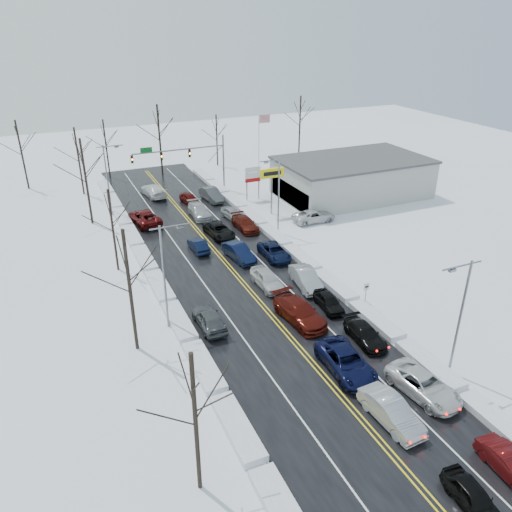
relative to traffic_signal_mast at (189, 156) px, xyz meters
name	(u,v)px	position (x,y,z in m)	size (l,w,h in m)	color
ground	(244,284)	(-3.45, -27.99, -5.48)	(160.00, 160.00, 0.00)	white
road_surface	(237,275)	(-3.45, -25.99, -5.47)	(14.00, 84.00, 0.01)	black
snow_bank_left	(161,291)	(-11.05, -25.99, -5.48)	(1.56, 72.00, 0.51)	silver
snow_bank_right	(304,261)	(4.15, -25.99, -5.48)	(1.56, 72.00, 0.51)	silver
traffic_signal_mast	(189,156)	(0.00, 0.00, 0.00)	(13.28, 0.39, 8.00)	slate
tires_plus_sign	(272,176)	(7.05, -12.00, -0.49)	(3.20, 0.34, 6.00)	slate
used_vehicles_sign	(253,176)	(7.05, -5.99, -2.16)	(2.20, 0.22, 4.65)	slate
speed_limit_sign	(366,290)	(4.75, -35.99, -3.84)	(0.55, 0.09, 2.35)	slate
flagpole	(260,142)	(11.72, 2.01, 0.45)	(1.87, 1.20, 10.00)	silver
dealership_building	(352,177)	(20.53, -9.99, -2.82)	(20.40, 12.40, 5.30)	#A2A19D
streetlight_se	(460,310)	(4.85, -45.99, -0.17)	(3.20, 0.25, 9.00)	slate
streetlight_ne	(277,190)	(4.85, -17.99, -0.17)	(3.20, 0.25, 9.00)	slate
streetlight_sw	(166,269)	(-11.74, -31.99, -0.17)	(3.20, 0.25, 9.00)	slate
streetlight_nw	(108,175)	(-11.74, -3.99, -0.17)	(3.20, 0.25, 9.00)	slate
tree_left_a	(194,398)	(-14.45, -47.99, 0.81)	(3.60, 3.60, 9.00)	#2D231C
tree_left_b	(127,268)	(-14.95, -33.99, 1.51)	(4.00, 4.00, 10.00)	#2D231C
tree_left_c	(111,215)	(-13.95, -19.99, 0.46)	(3.40, 3.40, 8.50)	#2D231C
tree_left_d	(84,165)	(-14.65, -5.99, 1.86)	(4.20, 4.20, 10.50)	#2D231C
tree_left_e	(77,148)	(-14.25, 6.01, 1.16)	(3.80, 3.80, 9.50)	#2D231C
tree_far_a	(19,141)	(-21.45, 12.01, 1.51)	(4.00, 4.00, 10.00)	#2D231C
tree_far_b	(105,137)	(-9.45, 13.01, 0.81)	(3.60, 3.60, 9.00)	#2D231C
tree_far_c	(159,126)	(-1.45, 11.01, 2.21)	(4.40, 4.40, 11.00)	#2D231C
tree_far_d	(217,130)	(8.55, 12.51, 0.46)	(3.40, 3.40, 8.50)	#2D231C
tree_far_e	(300,114)	(24.55, 13.01, 1.86)	(4.20, 4.20, 10.50)	#2D231C
queued_car_0	(471,506)	(-1.78, -54.93, -5.48)	(1.58, 3.92, 1.33)	black
queued_car_1	(390,421)	(-1.88, -48.22, -5.48)	(1.71, 4.92, 1.62)	#ABAEB4
queued_car_2	(345,371)	(-1.71, -42.83, -5.48)	(2.68, 5.81, 1.61)	black
queued_car_3	(299,320)	(-1.62, -35.65, -5.48)	(2.41, 5.92, 1.72)	#4D100A
queued_car_4	(267,286)	(-1.63, -29.22, -5.48)	(1.90, 4.71, 1.61)	silver
queued_car_5	(239,259)	(-1.85, -22.68, -5.48)	(1.70, 4.88, 1.61)	black
queued_car_6	(219,236)	(-1.66, -16.15, -5.48)	(2.41, 5.22, 1.45)	black
queued_car_7	(200,216)	(-1.80, -9.22, -5.48)	(2.19, 5.38, 1.56)	#A8AAB0
queued_car_8	(190,204)	(-1.51, -4.12, -5.48)	(1.69, 4.19, 1.43)	#4D0C0A
queued_car_9	(508,473)	(1.68, -54.19, -5.48)	(1.45, 4.17, 1.37)	#48090A
queued_car_10	(422,394)	(1.73, -47.04, -5.48)	(2.52, 5.47, 1.52)	silver
queued_car_11	(364,341)	(1.69, -40.34, -5.48)	(1.86, 4.57, 1.33)	black
queued_car_12	(328,308)	(1.65, -34.97, -5.48)	(1.60, 3.98, 1.36)	black
queued_car_13	(306,286)	(1.75, -30.67, -5.48)	(1.77, 5.07, 1.67)	#9DA0A4
queued_car_14	(274,258)	(1.72, -23.90, -5.48)	(2.30, 4.99, 1.39)	black
queued_car_15	(245,229)	(1.89, -15.43, -5.48)	(2.03, 5.00, 1.45)	#491109
queued_car_16	(232,219)	(1.75, -11.69, -5.48)	(1.66, 4.12, 1.41)	#979A9E
queued_car_17	(212,200)	(1.66, -4.05, -5.48)	(1.81, 5.20, 1.71)	#434649
oncoming_car_0	(199,251)	(-5.11, -19.01, -5.48)	(1.40, 4.03, 1.33)	black
oncoming_car_1	(145,223)	(-8.70, -8.74, -5.48)	(2.76, 5.98, 1.66)	#4F0A0A
oncoming_car_2	(154,196)	(-5.27, 1.04, -5.48)	(2.38, 5.85, 1.70)	white
oncoming_car_3	(210,327)	(-8.87, -33.49, -5.48)	(1.89, 4.71, 1.60)	#434649
parked_car_0	(314,222)	(10.67, -16.68, -5.48)	(2.50, 5.42, 1.51)	silver
parked_car_1	(318,208)	(13.63, -12.57, -5.48)	(1.91, 4.69, 1.36)	#414446
parked_car_2	(285,197)	(11.59, -6.88, -5.48)	(1.67, 4.16, 1.42)	black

